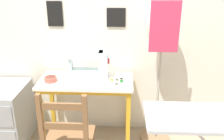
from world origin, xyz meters
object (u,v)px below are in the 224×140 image
at_px(fabric_bowl, 51,79).
at_px(scissors, 119,85).
at_px(filing_cabinet, 5,114).
at_px(thread_spool_mid_table, 117,80).
at_px(wooden_chair, 69,140).
at_px(dress_form, 162,33).
at_px(sewing_machine, 90,65).
at_px(thread_spool_far_edge, 121,81).
at_px(thread_spool_near_machine, 112,80).

relative_size(fabric_bowl, scissors, 1.14).
bearing_deg(scissors, filing_cabinet, 176.50).
relative_size(thread_spool_mid_table, wooden_chair, 0.04).
xyz_separation_m(filing_cabinet, dress_form, (1.62, 0.09, 0.88)).
bearing_deg(sewing_machine, scissors, -30.65).
distance_m(scissors, wooden_chair, 0.69).
height_order(sewing_machine, filing_cabinet, sewing_machine).
xyz_separation_m(sewing_machine, dress_form, (0.69, -0.01, 0.35)).
bearing_deg(thread_spool_far_edge, thread_spool_near_machine, 164.59).
distance_m(fabric_bowl, scissors, 0.67).
distance_m(scissors, filing_cabinet, 1.28).
bearing_deg(filing_cabinet, scissors, -3.50).
relative_size(fabric_bowl, thread_spool_mid_table, 3.49).
height_order(thread_spool_far_edge, filing_cabinet, thread_spool_far_edge).
xyz_separation_m(thread_spool_mid_table, thread_spool_far_edge, (0.05, -0.00, 0.00)).
bearing_deg(thread_spool_near_machine, thread_spool_far_edge, -15.41).
bearing_deg(thread_spool_far_edge, scissors, -114.52).
bearing_deg(fabric_bowl, dress_form, 6.10).
bearing_deg(wooden_chair, fabric_bowl, 117.73).
xyz_separation_m(sewing_machine, fabric_bowl, (-0.38, -0.12, -0.10)).
relative_size(thread_spool_far_edge, filing_cabinet, 0.07).
distance_m(fabric_bowl, thread_spool_far_edge, 0.70).
bearing_deg(thread_spool_far_edge, fabric_bowl, -178.99).
height_order(thread_spool_near_machine, thread_spool_mid_table, same).
relative_size(scissors, wooden_chair, 0.12).
distance_m(fabric_bowl, filing_cabinet, 0.70).
xyz_separation_m(thread_spool_near_machine, thread_spool_far_edge, (0.10, -0.03, 0.00)).
bearing_deg(scissors, thread_spool_mid_table, 107.55).
xyz_separation_m(thread_spool_near_machine, thread_spool_mid_table, (0.05, -0.02, 0.00)).
distance_m(thread_spool_far_edge, wooden_chair, 0.75).
height_order(thread_spool_far_edge, wooden_chair, wooden_chair).
xyz_separation_m(thread_spool_near_machine, filing_cabinet, (-1.14, -0.01, -0.42)).
relative_size(wooden_chair, dress_form, 0.56).
xyz_separation_m(fabric_bowl, filing_cabinet, (-0.54, 0.03, -0.43)).
relative_size(fabric_bowl, thread_spool_far_edge, 2.84).
bearing_deg(thread_spool_mid_table, filing_cabinet, 179.51).
height_order(sewing_machine, fabric_bowl, sewing_machine).
relative_size(thread_spool_near_machine, thread_spool_mid_table, 0.93).
height_order(scissors, dress_form, dress_form).
bearing_deg(thread_spool_far_edge, sewing_machine, 160.45).
bearing_deg(wooden_chair, sewing_machine, 79.97).
relative_size(sewing_machine, thread_spool_far_edge, 9.37).
bearing_deg(wooden_chair, scissors, 49.06).
bearing_deg(scissors, sewing_machine, 149.35).
bearing_deg(filing_cabinet, wooden_chair, -33.53).
bearing_deg(filing_cabinet, sewing_machine, 6.01).
bearing_deg(thread_spool_mid_table, wooden_chair, -125.90).
distance_m(sewing_machine, thread_spool_far_edge, 0.35).
relative_size(thread_spool_mid_table, dress_form, 0.02).
bearing_deg(thread_spool_mid_table, scissors, -72.45).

